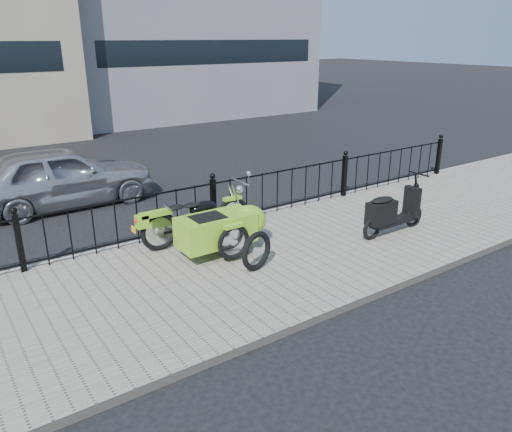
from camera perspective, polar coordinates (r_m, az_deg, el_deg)
ground at (r=8.89m, az=-0.56°, el=-4.35°), size 120.00×120.00×0.00m
sidewalk at (r=8.49m, az=1.34°, el=-5.11°), size 30.00×3.80×0.12m
curb at (r=10.00m, az=-5.21°, el=-1.23°), size 30.00×0.10×0.12m
iron_fence at (r=9.71m, az=-4.89°, el=1.42°), size 14.11×0.11×1.08m
motorcycle_sidecar at (r=8.59m, az=-4.04°, el=-0.98°), size 2.28×1.48×0.98m
scooter at (r=9.63m, az=15.12°, el=0.36°), size 1.61×0.47×1.09m
spare_tire at (r=7.90m, az=0.06°, el=-4.03°), size 0.65×0.25×0.65m
sedan_car at (r=12.01m, az=-21.42°, el=4.23°), size 4.08×1.69×1.38m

